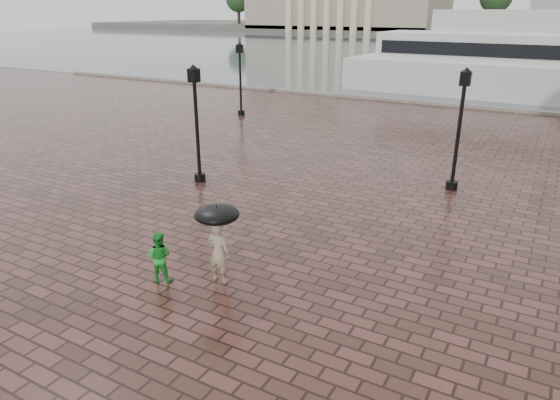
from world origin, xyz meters
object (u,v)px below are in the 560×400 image
street_lamps (286,104)px  ferry_near (521,63)px  adult_pedestrian (219,252)px  child_pedestrian (159,257)px

street_lamps → ferry_near: 24.35m
ferry_near → street_lamps: bearing=-106.5°
adult_pedestrian → ferry_near: 34.66m
child_pedestrian → ferry_near: 35.54m
adult_pedestrian → child_pedestrian: 1.51m
street_lamps → ferry_near: ferry_near is taller
ferry_near → child_pedestrian: bearing=-95.5°
street_lamps → adult_pedestrian: size_ratio=9.57×
adult_pedestrian → ferry_near: bearing=-99.8°
street_lamps → adult_pedestrian: 12.29m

